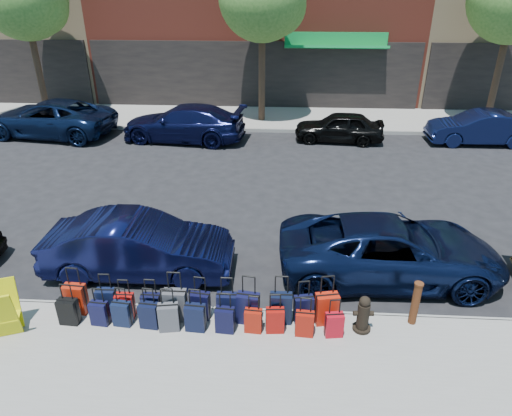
# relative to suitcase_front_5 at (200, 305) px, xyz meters

# --- Properties ---
(ground) EXTENTS (120.00, 120.00, 0.00)m
(ground) POSITION_rel_suitcase_front_5_xyz_m (0.03, 4.77, -0.44)
(ground) COLOR black
(ground) RESTS_ON ground
(sidewalk_near) EXTENTS (60.00, 4.00, 0.15)m
(sidewalk_near) POSITION_rel_suitcase_front_5_xyz_m (0.03, -1.73, -0.37)
(sidewalk_near) COLOR gray
(sidewalk_near) RESTS_ON ground
(sidewalk_far) EXTENTS (60.00, 4.00, 0.15)m
(sidewalk_far) POSITION_rel_suitcase_front_5_xyz_m (0.03, 14.77, -0.37)
(sidewalk_far) COLOR gray
(sidewalk_far) RESTS_ON ground
(curb_near) EXTENTS (60.00, 0.08, 0.15)m
(curb_near) POSITION_rel_suitcase_front_5_xyz_m (0.03, 0.29, -0.37)
(curb_near) COLOR gray
(curb_near) RESTS_ON ground
(curb_far) EXTENTS (60.00, 0.08, 0.15)m
(curb_far) POSITION_rel_suitcase_front_5_xyz_m (0.03, 12.75, -0.37)
(curb_far) COLOR gray
(curb_far) RESTS_ON ground
(suitcase_front_0) EXTENTS (0.44, 0.26, 1.03)m
(suitcase_front_0) POSITION_rel_suitcase_front_5_xyz_m (-2.52, 0.02, 0.03)
(suitcase_front_0) COLOR #9C1B0A
(suitcase_front_0) RESTS_ON sidewalk_near
(suitcase_front_1) EXTENTS (0.38, 0.22, 0.91)m
(suitcase_front_1) POSITION_rel_suitcase_front_5_xyz_m (-1.89, 0.02, -0.01)
(suitcase_front_1) COLOR black
(suitcase_front_1) RESTS_ON sidewalk_near
(suitcase_front_2) EXTENTS (0.35, 0.20, 0.85)m
(suitcase_front_2) POSITION_rel_suitcase_front_5_xyz_m (-1.49, -0.07, -0.02)
(suitcase_front_2) COLOR #950C09
(suitcase_front_2) RESTS_ON sidewalk_near
(suitcase_front_3) EXTENTS (0.37, 0.21, 0.88)m
(suitcase_front_3) POSITION_rel_suitcase_front_5_xyz_m (-0.96, -0.06, -0.01)
(suitcase_front_3) COLOR black
(suitcase_front_3) RESTS_ON sidewalk_near
(suitcase_front_4) EXTENTS (0.45, 0.25, 1.07)m
(suitcase_front_4) POSITION_rel_suitcase_front_5_xyz_m (-0.47, -0.08, 0.04)
(suitcase_front_4) COLOR #3B3B40
(suitcase_front_4) RESTS_ON sidewalk_near
(suitcase_front_5) EXTENTS (0.41, 0.26, 0.93)m
(suitcase_front_5) POSITION_rel_suitcase_front_5_xyz_m (0.00, 0.00, 0.00)
(suitcase_front_5) COLOR black
(suitcase_front_5) RESTS_ON sidewalk_near
(suitcase_front_6) EXTENTS (0.40, 0.22, 0.96)m
(suitcase_front_6) POSITION_rel_suitcase_front_5_xyz_m (0.54, -0.02, 0.01)
(suitcase_front_6) COLOR black
(suitcase_front_6) RESTS_ON sidewalk_near
(suitcase_front_7) EXTENTS (0.46, 0.29, 1.04)m
(suitcase_front_7) POSITION_rel_suitcase_front_5_xyz_m (0.96, -0.08, 0.04)
(suitcase_front_7) COLOR black
(suitcase_front_7) RESTS_ON sidewalk_near
(suitcase_front_8) EXTENTS (0.43, 0.24, 1.04)m
(suitcase_front_8) POSITION_rel_suitcase_front_5_xyz_m (1.60, -0.03, 0.03)
(suitcase_front_8) COLOR black
(suitcase_front_8) RESTS_ON sidewalk_near
(suitcase_front_9) EXTENTS (0.41, 0.27, 0.91)m
(suitcase_front_9) POSITION_rel_suitcase_front_5_xyz_m (2.04, 0.02, -0.01)
(suitcase_front_9) COLOR black
(suitcase_front_9) RESTS_ON sidewalk_near
(suitcase_front_10) EXTENTS (0.48, 0.32, 1.06)m
(suitcase_front_10) POSITION_rel_suitcase_front_5_xyz_m (2.49, -0.01, 0.04)
(suitcase_front_10) COLOR #A91B0A
(suitcase_front_10) RESTS_ON sidewalk_near
(suitcase_back_0) EXTENTS (0.38, 0.24, 0.88)m
(suitcase_back_0) POSITION_rel_suitcase_front_5_xyz_m (-2.53, -0.32, -0.02)
(suitcase_back_0) COLOR black
(suitcase_back_0) RESTS_ON sidewalk_near
(suitcase_back_1) EXTENTS (0.36, 0.23, 0.81)m
(suitcase_back_1) POSITION_rel_suitcase_front_5_xyz_m (-1.92, -0.31, -0.04)
(suitcase_back_1) COLOR black
(suitcase_back_1) RESTS_ON sidewalk_near
(suitcase_back_2) EXTENTS (0.37, 0.24, 0.83)m
(suitcase_back_2) POSITION_rel_suitcase_front_5_xyz_m (-1.48, -0.30, -0.03)
(suitcase_back_2) COLOR black
(suitcase_back_2) RESTS_ON sidewalk_near
(suitcase_back_3) EXTENTS (0.38, 0.24, 0.87)m
(suitcase_back_3) POSITION_rel_suitcase_front_5_xyz_m (-0.93, -0.33, -0.02)
(suitcase_back_3) COLOR black
(suitcase_back_3) RESTS_ON sidewalk_near
(suitcase_back_4) EXTENTS (0.42, 0.28, 0.92)m
(suitcase_back_4) POSITION_rel_suitcase_front_5_xyz_m (-0.54, -0.38, -0.00)
(suitcase_back_4) COLOR #414146
(suitcase_back_4) RESTS_ON sidewalk_near
(suitcase_back_5) EXTENTS (0.39, 0.24, 0.90)m
(suitcase_back_5) POSITION_rel_suitcase_front_5_xyz_m (-0.03, -0.36, -0.01)
(suitcase_back_5) COLOR black
(suitcase_back_5) RESTS_ON sidewalk_near
(suitcase_back_6) EXTENTS (0.37, 0.24, 0.85)m
(suitcase_back_6) POSITION_rel_suitcase_front_5_xyz_m (0.54, -0.37, -0.03)
(suitcase_back_6) COLOR black
(suitcase_back_6) RESTS_ON sidewalk_near
(suitcase_back_7) EXTENTS (0.34, 0.22, 0.79)m
(suitcase_back_7) POSITION_rel_suitcase_front_5_xyz_m (1.08, -0.34, -0.05)
(suitcase_back_7) COLOR maroon
(suitcase_back_7) RESTS_ON sidewalk_near
(suitcase_back_8) EXTENTS (0.36, 0.23, 0.83)m
(suitcase_back_8) POSITION_rel_suitcase_front_5_xyz_m (1.49, -0.31, -0.03)
(suitcase_back_8) COLOR maroon
(suitcase_back_8) RESTS_ON sidewalk_near
(suitcase_back_9) EXTENTS (0.36, 0.22, 0.82)m
(suitcase_back_9) POSITION_rel_suitcase_front_5_xyz_m (2.05, -0.38, -0.03)
(suitcase_back_9) COLOR maroon
(suitcase_back_9) RESTS_ON sidewalk_near
(suitcase_back_10) EXTENTS (0.36, 0.24, 0.80)m
(suitcase_back_10) POSITION_rel_suitcase_front_5_xyz_m (2.60, -0.37, -0.04)
(suitcase_back_10) COLOR #A50A17
(suitcase_back_10) RESTS_ON sidewalk_near
(fire_hydrant) EXTENTS (0.39, 0.35, 0.77)m
(fire_hydrant) POSITION_rel_suitcase_front_5_xyz_m (3.16, -0.18, 0.07)
(fire_hydrant) COLOR black
(fire_hydrant) RESTS_ON sidewalk_near
(bollard) EXTENTS (0.17, 0.17, 0.94)m
(bollard) POSITION_rel_suitcase_front_5_xyz_m (4.19, 0.08, 0.20)
(bollard) COLOR #38190C
(bollard) RESTS_ON sidewalk_near
(display_rack) EXTENTS (0.77, 0.80, 1.03)m
(display_rack) POSITION_rel_suitcase_front_5_xyz_m (-3.62, -0.66, 0.22)
(display_rack) COLOR #CBC90B
(display_rack) RESTS_ON sidewalk_near
(car_near_1) EXTENTS (4.33, 1.58, 1.42)m
(car_near_1) POSITION_rel_suitcase_front_5_xyz_m (-1.69, 1.67, 0.27)
(car_near_1) COLOR #0C0F35
(car_near_1) RESTS_ON ground
(car_near_2) EXTENTS (5.11, 2.46, 1.40)m
(car_near_2) POSITION_rel_suitcase_front_5_xyz_m (4.06, 1.90, 0.26)
(car_near_2) COLOR #0C1638
(car_near_2) RESTS_ON ground
(car_far_0) EXTENTS (5.86, 3.30, 1.54)m
(car_far_0) POSITION_rel_suitcase_front_5_xyz_m (-8.55, 11.73, 0.33)
(car_far_0) COLOR #0D1939
(car_far_0) RESTS_ON ground
(car_far_1) EXTENTS (5.37, 2.68, 1.50)m
(car_far_1) POSITION_rel_suitcase_front_5_xyz_m (-2.62, 11.41, 0.31)
(car_far_1) COLOR #0B0F33
(car_far_1) RESTS_ON ground
(car_far_2) EXTENTS (3.79, 1.80, 1.25)m
(car_far_2) POSITION_rel_suitcase_front_5_xyz_m (3.92, 11.67, 0.18)
(car_far_2) COLOR black
(car_far_2) RESTS_ON ground
(car_far_3) EXTENTS (4.12, 1.45, 1.36)m
(car_far_3) POSITION_rel_suitcase_front_5_xyz_m (9.66, 11.70, 0.24)
(car_far_3) COLOR #0D153B
(car_far_3) RESTS_ON ground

